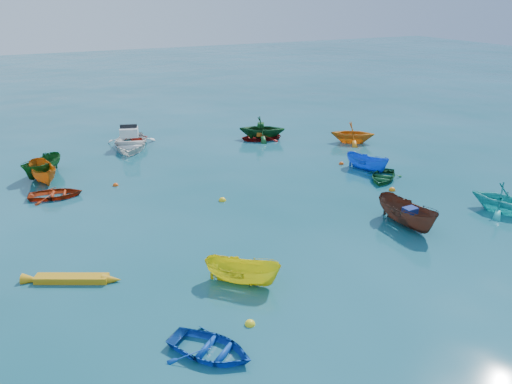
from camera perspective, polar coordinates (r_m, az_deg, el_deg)
name	(u,v)px	position (r m, az deg, el deg)	size (l,w,h in m)	color
ground	(305,239)	(22.17, 5.66, -5.33)	(160.00, 160.00, 0.00)	#0B4550
dinghy_blue_sw	(210,354)	(15.84, -5.23, -17.91)	(1.95, 2.72, 0.57)	#0D41AB
sampan_brown_mid	(406,226)	(24.26, 16.73, -3.70)	(1.31, 3.49, 1.35)	#4F2A1C
sampan_yellow_mid	(243,283)	(18.93, -1.55, -10.39)	(1.10, 2.93, 1.13)	yellow
dinghy_green_e	(382,180)	(29.77, 14.26, 1.39)	(1.95, 2.72, 0.56)	#125027
dinghy_cyan_se	(501,212)	(27.48, 26.19, -2.03)	(2.59, 3.01, 1.58)	#1DB5B4
dinghy_red_nw	(56,197)	(28.42, -21.88, -0.55)	(1.94, 2.71, 0.56)	#9F2B0D
sampan_orange_n	(45,182)	(30.93, -22.95, 1.07)	(1.23, 3.27, 1.26)	#C06312
dinghy_green_n	(262,139)	(37.04, 0.69, 6.12)	(2.85, 3.31, 1.74)	#10471D
dinghy_red_ne	(260,139)	(36.80, 0.48, 6.02)	(2.09, 2.92, 0.61)	#AD110E
sampan_blue_far	(366,170)	(31.14, 12.51, 2.47)	(1.07, 2.85, 1.10)	blue
dinghy_red_far	(139,141)	(37.43, -13.28, 5.70)	(1.78, 2.49, 0.52)	#9F190D
dinghy_orange_far	(352,143)	(36.70, 10.91, 5.57)	(2.62, 3.04, 1.60)	orange
sampan_green_far	(44,175)	(32.08, -23.07, 1.77)	(1.20, 3.17, 1.23)	#124F1B
kayak_yellow	(72,282)	(20.24, -20.27, -9.58)	(0.49, 3.43, 0.33)	orange
motorboat_white	(131,148)	(35.84, -14.14, 4.90)	(3.39, 4.73, 1.58)	white
tarp_blue_a	(410,211)	(23.83, 17.20, -2.05)	(0.61, 0.46, 0.30)	navy
tarp_green_b	(261,125)	(36.78, 0.54, 7.65)	(0.61, 0.46, 0.29)	#114517
tarp_orange_b	(259,134)	(36.65, 0.33, 6.68)	(0.59, 0.45, 0.29)	orange
buoy_ye_a	(250,325)	(16.88, -0.69, -14.91)	(0.35, 0.35, 0.35)	yellow
buoy_or_b	(508,203)	(28.82, 26.85, -1.08)	(0.37, 0.37, 0.37)	orange
buoy_or_c	(116,186)	(29.02, -15.75, 0.70)	(0.32, 0.32, 0.32)	#D8490B
buoy_ye_c	(222,201)	(25.99, -3.87, -1.00)	(0.38, 0.38, 0.38)	yellow
buoy_or_d	(392,190)	(28.27, 15.29, 0.18)	(0.36, 0.36, 0.36)	orange
buoy_or_e	(341,164)	(31.91, 9.72, 3.16)	(0.32, 0.32, 0.32)	#D8460B
buoy_ye_e	(280,132)	(38.96, 2.76, 6.90)	(0.29, 0.29, 0.29)	yellow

